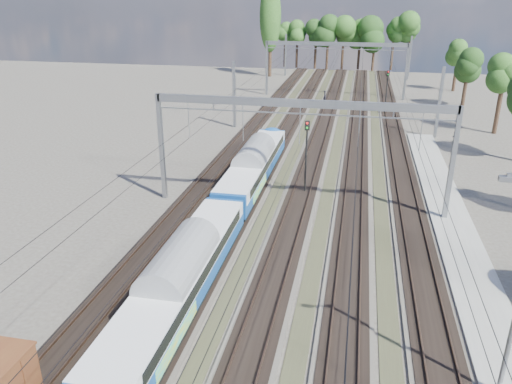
% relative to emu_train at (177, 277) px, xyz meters
% --- Properties ---
extents(track_bed, '(21.00, 130.00, 0.34)m').
position_rel_emu_train_xyz_m(track_bed, '(4.50, 30.81, -2.29)').
color(track_bed, '#47423A').
rests_on(track_bed, ground).
extents(platform, '(3.00, 70.00, 0.30)m').
position_rel_emu_train_xyz_m(platform, '(16.50, 5.81, -2.24)').
color(platform, gray).
rests_on(platform, ground).
extents(catenary, '(25.65, 130.00, 9.00)m').
position_rel_emu_train_xyz_m(catenary, '(4.83, 38.49, 4.01)').
color(catenary, gray).
rests_on(catenary, ground).
extents(tree_belt, '(39.07, 97.53, 11.79)m').
position_rel_emu_train_xyz_m(tree_belt, '(11.42, 81.88, 5.82)').
color(tree_belt, black).
rests_on(tree_belt, ground).
extents(poplar, '(4.40, 4.40, 19.04)m').
position_rel_emu_train_xyz_m(poplar, '(-10.00, 83.81, 9.49)').
color(poplar, black).
rests_on(poplar, ground).
extents(emu_train, '(2.78, 58.91, 4.07)m').
position_rel_emu_train_xyz_m(emu_train, '(0.00, 0.00, 0.00)').
color(emu_train, black).
rests_on(emu_train, ground).
extents(worker, '(0.52, 0.75, 2.00)m').
position_rel_emu_train_xyz_m(worker, '(3.48, 58.57, -1.40)').
color(worker, black).
rests_on(worker, ground).
extents(signal_near, '(0.46, 0.42, 6.53)m').
position_rel_emu_train_xyz_m(signal_near, '(4.73, 19.28, 1.74)').
color(signal_near, black).
rests_on(signal_near, ground).
extents(signal_far, '(0.41, 0.38, 6.21)m').
position_rel_emu_train_xyz_m(signal_far, '(12.66, 52.75, 1.54)').
color(signal_far, black).
rests_on(signal_far, ground).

